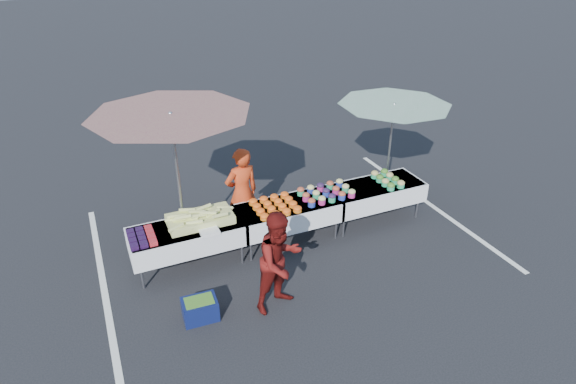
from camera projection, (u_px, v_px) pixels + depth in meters
name	position (u px, v px, depth m)	size (l,w,h in m)	color
ground	(288.00, 240.00, 8.75)	(80.00, 80.00, 0.00)	black
stripe_left	(104.00, 287.00, 7.61)	(0.10, 5.00, 0.00)	silver
stripe_right	(430.00, 204.00, 9.90)	(0.10, 5.00, 0.00)	silver
table_left	(187.00, 236.00, 7.83)	(1.86, 0.81, 0.75)	white
table_center	(288.00, 213.00, 8.47)	(1.86, 0.81, 0.75)	white
table_right	(374.00, 193.00, 9.12)	(1.86, 0.81, 0.75)	white
berry_punnets	(142.00, 237.00, 7.43)	(0.40, 0.54, 0.08)	black
corn_pile	(199.00, 218.00, 7.83)	(1.16, 0.57, 0.26)	#C4C967
plastic_bags	(209.00, 231.00, 7.60)	(0.30, 0.25, 0.05)	white
carrot_bowls	(275.00, 205.00, 8.27)	(0.75, 0.69, 0.11)	#CD6516
potato_cups	(326.00, 192.00, 8.62)	(0.94, 0.58, 0.16)	#21369D
bean_baskets	(388.00, 179.00, 9.09)	(0.36, 0.68, 0.15)	#269A64
vendor	(242.00, 193.00, 8.55)	(0.62, 0.41, 1.71)	red
customer	(280.00, 261.00, 6.89)	(0.77, 0.60, 1.59)	#5A0F0D
umbrella_left	(172.00, 127.00, 7.32)	(2.59, 2.59, 2.57)	black
umbrella_right	(393.00, 113.00, 8.97)	(2.68, 2.68, 2.16)	black
storage_bin	(200.00, 309.00, 6.93)	(0.52, 0.39, 0.32)	#0D1645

